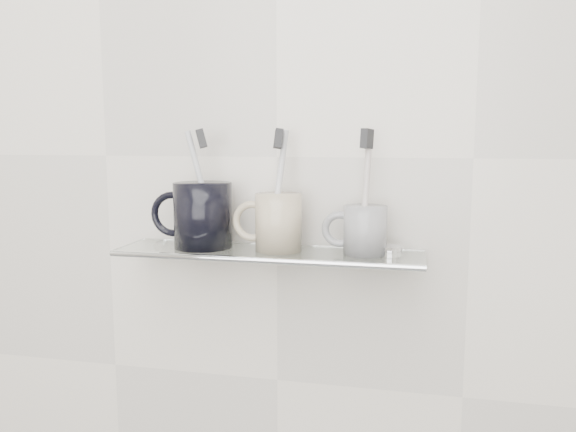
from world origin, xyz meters
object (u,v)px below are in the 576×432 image
(mug_left, at_px, (203,215))
(mug_right, at_px, (365,230))
(shelf_glass, at_px, (268,253))
(mug_center, at_px, (278,222))

(mug_left, distance_m, mug_right, 0.27)
(mug_left, xyz_separation_m, mug_right, (0.27, 0.00, -0.02))
(shelf_glass, distance_m, mug_right, 0.16)
(mug_left, height_order, mug_right, mug_left)
(mug_left, xyz_separation_m, mug_center, (0.13, 0.00, -0.01))
(mug_center, distance_m, mug_right, 0.14)
(shelf_glass, bearing_deg, mug_left, 177.47)
(mug_right, bearing_deg, mug_left, 164.71)
(shelf_glass, height_order, mug_right, mug_right)
(mug_right, bearing_deg, mug_center, 164.71)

